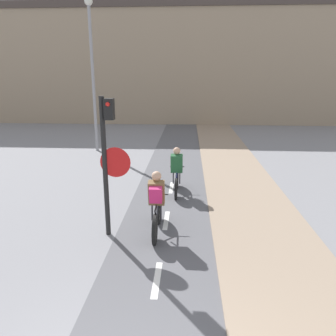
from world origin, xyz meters
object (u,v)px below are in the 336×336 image
(traffic_light_pole, at_px, (108,153))
(cyclist_far, at_px, (177,173))
(street_lamp_far, at_px, (92,61))
(cyclist_near, at_px, (157,205))

(traffic_light_pole, height_order, cyclist_far, traffic_light_pole)
(traffic_light_pole, xyz_separation_m, street_lamp_far, (-2.72, 8.66, 2.23))
(street_lamp_far, relative_size, cyclist_near, 3.95)
(street_lamp_far, xyz_separation_m, cyclist_far, (4.11, -5.85, -3.51))
(cyclist_near, height_order, cyclist_far, cyclist_near)
(cyclist_far, bearing_deg, cyclist_near, -97.43)
(street_lamp_far, relative_size, cyclist_far, 4.15)
(street_lamp_far, bearing_deg, traffic_light_pole, -72.57)
(traffic_light_pole, distance_m, cyclist_near, 1.62)
(cyclist_far, bearing_deg, traffic_light_pole, -116.37)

